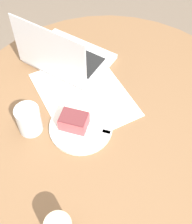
# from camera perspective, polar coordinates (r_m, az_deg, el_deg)

# --- Properties ---
(ground_plane) EXTENTS (12.00, 12.00, 0.00)m
(ground_plane) POSITION_cam_1_polar(r_m,az_deg,el_deg) (1.73, 1.71, -14.50)
(ground_plane) COLOR #6B5B4C
(dining_table) EXTENTS (1.07, 1.07, 0.74)m
(dining_table) POSITION_cam_1_polar(r_m,az_deg,el_deg) (1.22, 2.36, -4.40)
(dining_table) COLOR brown
(dining_table) RESTS_ON ground_plane
(paper_document) EXTENTS (0.44, 0.39, 0.00)m
(paper_document) POSITION_cam_1_polar(r_m,az_deg,el_deg) (1.13, -2.25, 3.28)
(paper_document) COLOR white
(paper_document) RESTS_ON dining_table
(plate) EXTENTS (0.21, 0.21, 0.01)m
(plate) POSITION_cam_1_polar(r_m,az_deg,el_deg) (1.04, -2.78, -2.79)
(plate) COLOR silver
(plate) RESTS_ON dining_table
(cake_slice) EXTENTS (0.10, 0.11, 0.05)m
(cake_slice) POSITION_cam_1_polar(r_m,az_deg,el_deg) (1.01, -4.07, -1.67)
(cake_slice) COLOR #B74C51
(cake_slice) RESTS_ON plate
(fork) EXTENTS (0.09, 0.16, 0.00)m
(fork) POSITION_cam_1_polar(r_m,az_deg,el_deg) (1.02, -0.94, -2.99)
(fork) COLOR silver
(fork) RESTS_ON plate
(water_glass) EXTENTS (0.08, 0.08, 0.10)m
(water_glass) POSITION_cam_1_polar(r_m,az_deg,el_deg) (1.02, -12.18, -1.38)
(water_glass) COLOR silver
(water_glass) RESTS_ON dining_table
(laptop) EXTENTS (0.37, 0.38, 0.23)m
(laptop) POSITION_cam_1_polar(r_m,az_deg,el_deg) (1.21, -5.73, 10.00)
(laptop) COLOR silver
(laptop) RESTS_ON dining_table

